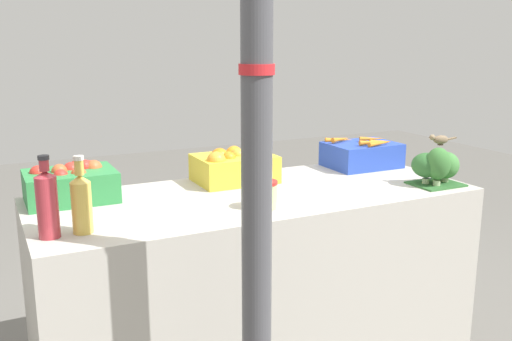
{
  "coord_description": "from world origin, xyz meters",
  "views": [
    {
      "loc": [
        -1.05,
        -2.14,
        1.43
      ],
      "look_at": [
        0.0,
        0.0,
        0.88
      ],
      "focal_mm": 40.0,
      "sensor_mm": 36.0,
      "label": 1
    }
  ],
  "objects": [
    {
      "name": "juice_bottle_golden",
      "position": [
        -0.76,
        -0.2,
        0.89
      ],
      "size": [
        0.07,
        0.07,
        0.27
      ],
      "color": "gold",
      "rests_on": "market_table"
    },
    {
      "name": "sparrow_bird",
      "position": [
        0.82,
        -0.23,
        0.99
      ],
      "size": [
        0.13,
        0.05,
        0.05
      ],
      "rotation": [
        0.0,
        0.0,
        2.87
      ],
      "color": "#4C3D2D",
      "rests_on": "broccoli_pile"
    },
    {
      "name": "broccoli_pile",
      "position": [
        0.79,
        -0.24,
        0.87
      ],
      "size": [
        0.23,
        0.18,
        0.18
      ],
      "color": "#2D602D",
      "rests_on": "market_table"
    },
    {
      "name": "support_pole",
      "position": [
        -0.34,
        -0.7,
        1.34
      ],
      "size": [
        0.1,
        0.1,
        2.68
      ],
      "color": "#4C4C51",
      "rests_on": "ground_plane"
    },
    {
      "name": "carrot_crate",
      "position": [
        0.73,
        0.23,
        0.85
      ],
      "size": [
        0.36,
        0.27,
        0.16
      ],
      "color": "#2847B7",
      "rests_on": "market_table"
    },
    {
      "name": "pickle_jar",
      "position": [
        -0.07,
        -0.22,
        0.84
      ],
      "size": [
        0.1,
        0.1,
        0.11
      ],
      "color": "#B2C684",
      "rests_on": "market_table"
    },
    {
      "name": "market_table",
      "position": [
        0.0,
        0.0,
        0.39
      ],
      "size": [
        1.89,
        0.77,
        0.78
      ],
      "primitive_type": "cube",
      "color": "#B7B2A8",
      "rests_on": "ground_plane"
    },
    {
      "name": "orange_crate",
      "position": [
        -0.0,
        0.22,
        0.86
      ],
      "size": [
        0.36,
        0.27,
        0.17
      ],
      "color": "gold",
      "rests_on": "market_table"
    },
    {
      "name": "juice_bottle_ruby",
      "position": [
        -0.87,
        -0.2,
        0.9
      ],
      "size": [
        0.07,
        0.07,
        0.28
      ],
      "color": "#B2333D",
      "rests_on": "market_table"
    },
    {
      "name": "apple_crate",
      "position": [
        -0.73,
        0.23,
        0.85
      ],
      "size": [
        0.36,
        0.27,
        0.16
      ],
      "color": "#2D8442",
      "rests_on": "market_table"
    }
  ]
}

